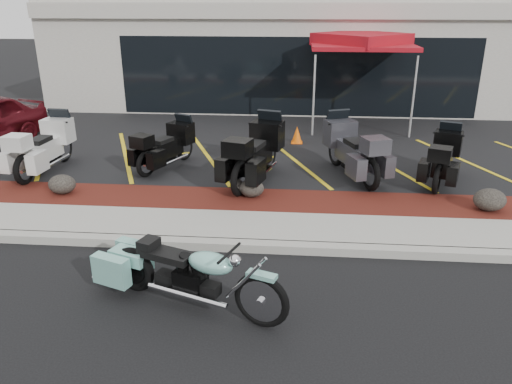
# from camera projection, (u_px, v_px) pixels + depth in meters

# --- Properties ---
(ground) EXTENTS (90.00, 90.00, 0.00)m
(ground) POSITION_uv_depth(u_px,v_px,m) (287.00, 279.00, 7.59)
(ground) COLOR black
(ground) RESTS_ON ground
(curb) EXTENTS (24.00, 0.25, 0.15)m
(curb) POSITION_uv_depth(u_px,v_px,m) (289.00, 247.00, 8.40)
(curb) COLOR gray
(curb) RESTS_ON ground
(sidewalk) EXTENTS (24.00, 1.20, 0.15)m
(sidewalk) POSITION_uv_depth(u_px,v_px,m) (290.00, 229.00, 9.05)
(sidewalk) COLOR gray
(sidewalk) RESTS_ON ground
(mulch_bed) EXTENTS (24.00, 1.20, 0.16)m
(mulch_bed) POSITION_uv_depth(u_px,v_px,m) (291.00, 204.00, 10.16)
(mulch_bed) COLOR #3A150D
(mulch_bed) RESTS_ON ground
(upper_lot) EXTENTS (26.00, 9.60, 0.15)m
(upper_lot) POSITION_uv_depth(u_px,v_px,m) (295.00, 136.00, 15.17)
(upper_lot) COLOR black
(upper_lot) RESTS_ON ground
(dealership_building) EXTENTS (18.00, 8.16, 4.00)m
(dealership_building) POSITION_uv_depth(u_px,v_px,m) (298.00, 50.00, 20.28)
(dealership_building) COLOR #A19C91
(dealership_building) RESTS_ON ground
(boulder_left) EXTENTS (0.57, 0.48, 0.40)m
(boulder_left) POSITION_uv_depth(u_px,v_px,m) (62.00, 184.00, 10.41)
(boulder_left) COLOR black
(boulder_left) RESTS_ON mulch_bed
(boulder_mid) EXTENTS (0.51, 0.43, 0.36)m
(boulder_mid) POSITION_uv_depth(u_px,v_px,m) (252.00, 188.00, 10.25)
(boulder_mid) COLOR black
(boulder_mid) RESTS_ON mulch_bed
(boulder_right) EXTENTS (0.61, 0.51, 0.43)m
(boulder_right) POSITION_uv_depth(u_px,v_px,m) (490.00, 200.00, 9.58)
(boulder_right) COLOR black
(boulder_right) RESTS_ON mulch_bed
(hero_cruiser) EXTENTS (2.95, 1.69, 1.01)m
(hero_cruiser) POSITION_uv_depth(u_px,v_px,m) (262.00, 293.00, 6.32)
(hero_cruiser) COLOR #7ABFB1
(hero_cruiser) RESTS_ON ground
(touring_white) EXTENTS (1.06, 2.37, 1.34)m
(touring_white) POSITION_uv_depth(u_px,v_px,m) (62.00, 135.00, 12.32)
(touring_white) COLOR silver
(touring_white) RESTS_ON upper_lot
(touring_black_front) EXTENTS (1.54, 2.18, 1.18)m
(touring_black_front) POSITION_uv_depth(u_px,v_px,m) (184.00, 137.00, 12.47)
(touring_black_front) COLOR black
(touring_black_front) RESTS_ON upper_lot
(touring_black_mid) EXTENTS (1.61, 2.65, 1.45)m
(touring_black_mid) POSITION_uv_depth(u_px,v_px,m) (269.00, 140.00, 11.70)
(touring_black_mid) COLOR black
(touring_black_mid) RESTS_ON upper_lot
(touring_grey) EXTENTS (1.71, 2.57, 1.40)m
(touring_grey) POSITION_uv_depth(u_px,v_px,m) (337.00, 138.00, 11.99)
(touring_grey) COLOR #333338
(touring_grey) RESTS_ON upper_lot
(touring_black_rear) EXTENTS (1.52, 2.25, 1.22)m
(touring_black_rear) POSITION_uv_depth(u_px,v_px,m) (448.00, 147.00, 11.54)
(touring_black_rear) COLOR black
(touring_black_rear) RESTS_ON upper_lot
(traffic_cone) EXTENTS (0.37, 0.37, 0.48)m
(traffic_cone) POSITION_uv_depth(u_px,v_px,m) (297.00, 135.00, 14.08)
(traffic_cone) COLOR #ED5D07
(traffic_cone) RESTS_ON upper_lot
(popup_canopy) EXTENTS (3.35, 3.35, 2.84)m
(popup_canopy) POSITION_uv_depth(u_px,v_px,m) (361.00, 42.00, 15.23)
(popup_canopy) COLOR silver
(popup_canopy) RESTS_ON upper_lot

